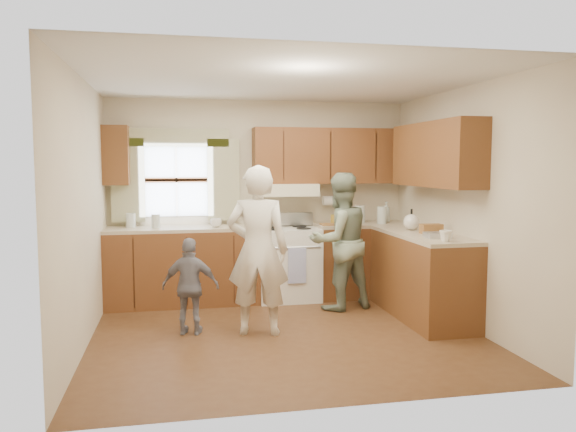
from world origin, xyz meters
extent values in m
plane|color=#4C2C17|center=(0.00, 0.00, 0.00)|extent=(3.80, 3.80, 0.00)
plane|color=white|center=(0.00, 0.00, 2.50)|extent=(3.80, 3.80, 0.00)
plane|color=beige|center=(0.00, 1.75, 1.25)|extent=(3.80, 0.00, 3.80)
plane|color=beige|center=(0.00, -1.75, 1.25)|extent=(3.80, 0.00, 3.80)
plane|color=beige|center=(-1.90, 0.00, 1.25)|extent=(0.00, 3.50, 3.50)
plane|color=beige|center=(1.90, 0.00, 1.25)|extent=(0.00, 3.50, 3.50)
cube|color=#4B2810|center=(-0.99, 1.45, 0.45)|extent=(1.82, 0.60, 0.90)
cube|color=#4B2810|center=(1.29, 1.45, 0.45)|extent=(1.22, 0.60, 0.90)
cube|color=#3F210E|center=(1.60, 0.32, 0.45)|extent=(0.60, 1.65, 0.90)
cube|color=#BDAD8D|center=(-0.99, 1.45, 0.92)|extent=(1.82, 0.60, 0.04)
cube|color=#BDAD8D|center=(1.29, 1.45, 0.92)|extent=(1.22, 0.60, 0.04)
cube|color=#BDAD8D|center=(1.60, 0.32, 0.92)|extent=(0.60, 1.65, 0.04)
cube|color=#4B2810|center=(0.90, 1.58, 1.80)|extent=(2.00, 0.33, 0.70)
cube|color=#3F210E|center=(-1.75, 1.58, 1.80)|extent=(0.30, 0.33, 0.70)
cube|color=#3F210E|center=(1.73, 0.32, 1.80)|extent=(0.33, 1.65, 0.70)
cube|color=beige|center=(0.30, 1.52, 1.38)|extent=(0.76, 0.45, 0.15)
cube|color=silver|center=(-1.05, 1.73, 1.50)|extent=(0.90, 0.03, 0.90)
cube|color=yellow|center=(-1.63, 1.68, 1.50)|extent=(0.40, 0.05, 1.02)
cube|color=yellow|center=(-0.47, 1.68, 1.50)|extent=(0.40, 0.05, 1.02)
cube|color=yellow|center=(-1.05, 1.68, 2.02)|extent=(1.30, 0.05, 0.22)
cylinder|color=white|center=(0.95, 1.65, 1.22)|extent=(0.27, 0.12, 0.12)
imported|color=silver|center=(-0.59, 1.35, 0.99)|extent=(0.18, 0.18, 0.11)
imported|color=silver|center=(1.62, 1.48, 1.08)|extent=(0.11, 0.11, 0.27)
imported|color=silver|center=(1.09, 1.27, 0.97)|extent=(0.24, 0.24, 0.05)
imported|color=silver|center=(1.53, -0.35, 1.00)|extent=(0.14, 0.14, 0.11)
cylinder|color=silver|center=(-1.59, 1.52, 1.02)|extent=(0.11, 0.11, 0.17)
cube|color=olive|center=(0.82, 1.30, 0.95)|extent=(0.24, 0.18, 0.02)
cube|color=gold|center=(0.98, 1.40, 1.00)|extent=(0.21, 0.15, 0.12)
cylinder|color=silver|center=(1.27, 1.48, 1.05)|extent=(0.13, 0.13, 0.22)
cylinder|color=silver|center=(1.51, 1.33, 1.05)|extent=(0.12, 0.12, 0.22)
sphere|color=silver|center=(1.59, 0.62, 1.03)|extent=(0.18, 0.18, 0.18)
cube|color=olive|center=(1.67, 0.27, 0.99)|extent=(0.23, 0.13, 0.11)
cube|color=silver|center=(1.58, -0.08, 0.97)|extent=(0.25, 0.17, 0.06)
cylinder|color=silver|center=(-1.30, 1.42, 1.02)|extent=(0.10, 0.10, 0.16)
cube|color=silver|center=(0.30, 1.43, 0.45)|extent=(0.76, 0.64, 0.90)
cube|color=#B7B7BC|center=(0.30, 1.69, 0.99)|extent=(0.76, 0.10, 0.16)
cylinder|color=#B7B7BC|center=(0.30, 1.11, 0.70)|extent=(0.68, 0.03, 0.03)
cube|color=#4A53AD|center=(0.35, 1.09, 0.48)|extent=(0.22, 0.02, 0.42)
cylinder|color=black|center=(0.12, 1.55, 0.91)|extent=(0.18, 0.18, 0.01)
cylinder|color=black|center=(0.48, 1.55, 0.91)|extent=(0.18, 0.18, 0.01)
cylinder|color=black|center=(0.12, 1.30, 0.91)|extent=(0.18, 0.18, 0.01)
cylinder|color=black|center=(0.48, 1.30, 0.91)|extent=(0.18, 0.18, 0.01)
imported|color=silver|center=(-0.27, 0.07, 0.84)|extent=(0.69, 0.54, 1.69)
imported|color=#28482A|center=(0.81, 0.85, 0.80)|extent=(0.91, 0.80, 1.60)
imported|color=gray|center=(-0.93, 0.18, 0.49)|extent=(0.61, 0.36, 0.97)
camera|label=1|loc=(-1.06, -5.39, 1.70)|focal=35.00mm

